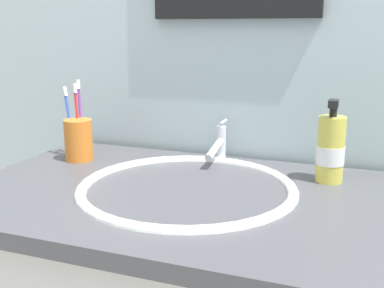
{
  "coord_description": "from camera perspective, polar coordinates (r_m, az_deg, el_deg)",
  "views": [
    {
      "loc": [
        0.33,
        -0.87,
        1.22
      ],
      "look_at": [
        -0.01,
        0.05,
        0.98
      ],
      "focal_mm": 44.55,
      "sensor_mm": 36.0,
      "label": 1
    }
  ],
  "objects": [
    {
      "name": "toothbrush_purple",
      "position": [
        1.26,
        -13.23,
        3.65
      ],
      "size": [
        0.03,
        0.04,
        0.2
      ],
      "color": "purple",
      "rests_on": "toothbrush_cup"
    },
    {
      "name": "faucet",
      "position": [
        1.19,
        3.24,
        -0.05
      ],
      "size": [
        0.02,
        0.14,
        0.1
      ],
      "color": "silver",
      "rests_on": "sink_basin"
    },
    {
      "name": "sink_basin",
      "position": [
        1.02,
        -0.6,
        -7.52
      ],
      "size": [
        0.46,
        0.46,
        0.12
      ],
      "color": "white",
      "rests_on": "vanity_counter"
    },
    {
      "name": "soap_dispenser",
      "position": [
        1.08,
        16.26,
        -0.65
      ],
      "size": [
        0.06,
        0.06,
        0.18
      ],
      "color": "#DBCC4C",
      "rests_on": "vanity_counter"
    },
    {
      "name": "toothbrush_red",
      "position": [
        1.26,
        -13.59,
        3.39
      ],
      "size": [
        0.02,
        0.02,
        0.19
      ],
      "color": "red",
      "rests_on": "toothbrush_cup"
    },
    {
      "name": "tiled_wall_back",
      "position": [
        1.25,
        5.45,
        12.98
      ],
      "size": [
        2.17,
        0.04,
        2.4
      ],
      "primitive_type": "cube",
      "color": "silver",
      "rests_on": "ground"
    },
    {
      "name": "toothbrush_cup",
      "position": [
        1.24,
        -13.43,
        0.47
      ],
      "size": [
        0.07,
        0.07,
        0.1
      ],
      "primitive_type": "cylinder",
      "color": "orange",
      "rests_on": "vanity_counter"
    },
    {
      "name": "toothbrush_blue",
      "position": [
        1.27,
        -14.51,
        3.13
      ],
      "size": [
        0.05,
        0.04,
        0.18
      ],
      "color": "blue",
      "rests_on": "toothbrush_cup"
    }
  ]
}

